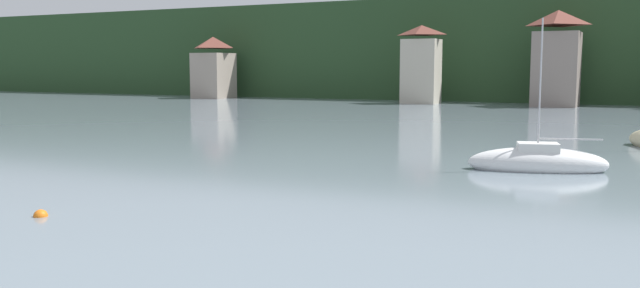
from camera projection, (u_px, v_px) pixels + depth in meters
The scene contains 5 objects.
shore_building_west at pixel (214, 68), 97.35m from camera, with size 4.96×5.39×8.92m.
shore_building_westcentral at pixel (421, 66), 82.74m from camera, with size 4.59×3.62×9.69m.
shore_building_central at pixel (557, 60), 76.64m from camera, with size 5.23×5.67×11.03m.
sailboat_far_6 at pixel (537, 162), 29.25m from camera, with size 6.23×3.26×7.04m.
mooring_buoy_near at pixel (41, 216), 20.30m from camera, with size 0.43×0.43×0.43m, color orange.
Camera 1 is at (9.19, 27.62, 4.54)m, focal length 37.32 mm.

